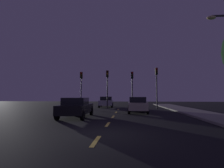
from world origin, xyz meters
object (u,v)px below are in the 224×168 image
at_px(car_stopped_ahead, 137,105).
at_px(car_adjacent_lane, 76,107).
at_px(traffic_signal_far_left, 81,83).
at_px(car_oncoming_far, 106,102).
at_px(traffic_signal_center_left, 107,82).
at_px(traffic_signal_center_right, 132,83).
at_px(traffic_signal_far_right, 157,80).

height_order(car_stopped_ahead, car_adjacent_lane, car_stopped_ahead).
xyz_separation_m(traffic_signal_far_left, car_oncoming_far, (3.06, 2.72, -2.62)).
height_order(traffic_signal_center_left, car_stopped_ahead, traffic_signal_center_left).
bearing_deg(traffic_signal_center_right, traffic_signal_center_left, 179.99).
bearing_deg(car_oncoming_far, car_stopped_ahead, -64.57).
relative_size(car_adjacent_lane, car_oncoming_far, 1.08).
bearing_deg(car_adjacent_lane, car_stopped_ahead, 41.49).
bearing_deg(traffic_signal_far_left, traffic_signal_center_left, 0.01).
xyz_separation_m(traffic_signal_center_left, traffic_signal_center_right, (3.28, -0.00, -0.13)).
bearing_deg(traffic_signal_far_right, car_adjacent_lane, -127.02).
xyz_separation_m(car_stopped_ahead, car_oncoming_far, (-4.08, 8.59, 0.01)).
relative_size(traffic_signal_center_left, traffic_signal_far_right, 0.95).
relative_size(traffic_signal_far_left, traffic_signal_far_right, 0.92).
xyz_separation_m(traffic_signal_far_left, traffic_signal_center_left, (3.53, 0.00, 0.10)).
bearing_deg(car_oncoming_far, traffic_signal_center_right, -35.93).
height_order(traffic_signal_far_left, traffic_signal_center_right, traffic_signal_far_left).
bearing_deg(traffic_signal_center_left, car_adjacent_lane, -96.81).
distance_m(traffic_signal_far_left, car_oncoming_far, 4.86).
relative_size(traffic_signal_far_left, car_adjacent_lane, 1.07).
bearing_deg(car_stopped_ahead, car_oncoming_far, 115.43).
height_order(traffic_signal_far_left, car_oncoming_far, traffic_signal_far_left).
distance_m(traffic_signal_far_left, car_stopped_ahead, 9.61).
bearing_deg(traffic_signal_center_left, car_oncoming_far, 99.93).
distance_m(traffic_signal_center_left, car_adjacent_lane, 10.56).
height_order(traffic_signal_far_left, car_adjacent_lane, traffic_signal_far_left).
distance_m(traffic_signal_far_left, traffic_signal_center_left, 3.53).
height_order(traffic_signal_far_right, car_adjacent_lane, traffic_signal_far_right).
relative_size(traffic_signal_center_right, car_oncoming_far, 1.14).
bearing_deg(car_oncoming_far, traffic_signal_far_left, -138.35).
xyz_separation_m(traffic_signal_far_right, car_adjacent_lane, (-7.64, -10.13, -2.92)).
height_order(traffic_signal_far_left, car_stopped_ahead, traffic_signal_far_left).
distance_m(traffic_signal_far_left, traffic_signal_center_right, 6.81).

